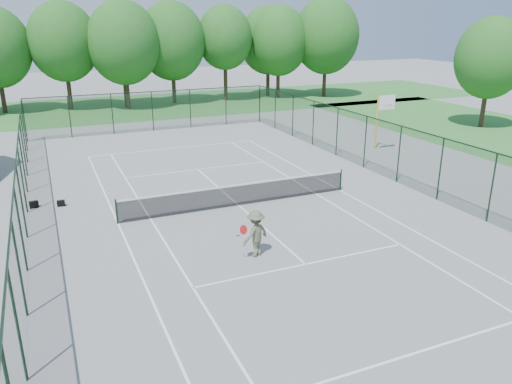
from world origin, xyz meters
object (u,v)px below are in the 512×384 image
tennis_net (239,194)px  tennis_player (256,233)px  basketball_goal (382,111)px  sports_bag_a (34,204)px

tennis_net → tennis_player: size_ratio=6.00×
basketball_goal → sports_bag_a: basketball_goal is taller
tennis_net → basketball_goal: (12.33, 5.98, 1.99)m
sports_bag_a → tennis_player: bearing=-57.9°
basketball_goal → tennis_player: 17.65m
tennis_net → basketball_goal: bearing=25.9°
tennis_net → basketball_goal: 13.85m
tennis_net → basketball_goal: size_ratio=3.04×
sports_bag_a → basketball_goal: bearing=-2.0°
tennis_net → sports_bag_a: 9.39m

